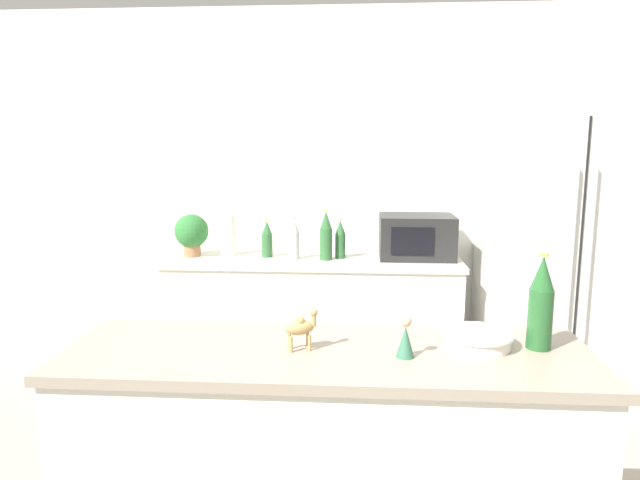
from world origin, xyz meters
The scene contains 14 objects.
wall_back centered at (0.00, 2.73, 1.27)m, with size 8.00×0.06×2.55m.
back_counter centered at (-0.25, 2.40, 0.45)m, with size 1.92×0.63×0.90m.
refrigerator centered at (1.31, 2.34, 0.91)m, with size 0.93×0.71×1.83m.
potted_plant centered at (-1.06, 2.36, 1.06)m, with size 0.22×0.22×0.28m.
paper_towel_roll centered at (-0.82, 2.40, 1.03)m, with size 0.11×0.11×0.27m.
microwave centered at (0.42, 2.42, 1.04)m, with size 0.48×0.37×0.28m.
back_bottle_0 centered at (-0.07, 2.37, 1.02)m, with size 0.07×0.07×0.26m.
back_bottle_1 centered at (-0.37, 2.32, 1.03)m, with size 0.07×0.07×0.27m.
back_bottle_2 centered at (-0.55, 2.38, 1.02)m, with size 0.07×0.07×0.25m.
back_bottle_3 centered at (-0.16, 2.31, 1.05)m, with size 0.08×0.08×0.33m.
wine_bottle centered at (0.65, 0.57, 1.12)m, with size 0.08×0.08×0.32m.
fruit_bowl centered at (0.45, 0.57, 1.00)m, with size 0.24×0.24×0.05m.
camel_figurine centered at (-0.14, 0.50, 1.05)m, with size 0.11×0.08×0.14m.
wise_man_figurine_blue centered at (0.20, 0.46, 1.03)m, with size 0.06×0.06×0.14m.
Camera 1 is at (0.05, -1.29, 1.64)m, focal length 32.00 mm.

